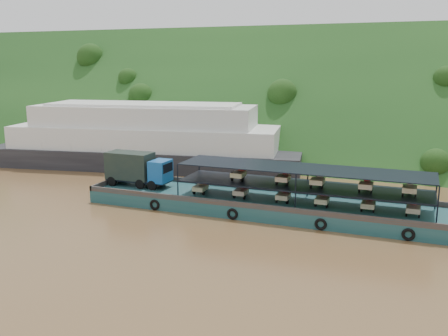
% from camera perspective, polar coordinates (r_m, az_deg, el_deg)
% --- Properties ---
extents(ground, '(160.00, 160.00, 0.00)m').
position_cam_1_polar(ground, '(49.29, 0.89, -4.50)').
color(ground, brown).
rests_on(ground, ground).
extents(hillside, '(140.00, 39.60, 39.60)m').
position_cam_1_polar(hillside, '(83.13, 9.66, 2.17)').
color(hillside, '#183B15').
rests_on(hillside, ground).
extents(cargo_barge, '(35.00, 7.18, 4.73)m').
position_cam_1_polar(cargo_barge, '(48.16, 3.15, -3.47)').
color(cargo_barge, '#144346').
rests_on(cargo_barge, ground).
extents(passenger_ferry, '(43.67, 17.84, 8.60)m').
position_cam_1_polar(passenger_ferry, '(68.92, -9.00, 3.31)').
color(passenger_ferry, black).
rests_on(passenger_ferry, ground).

